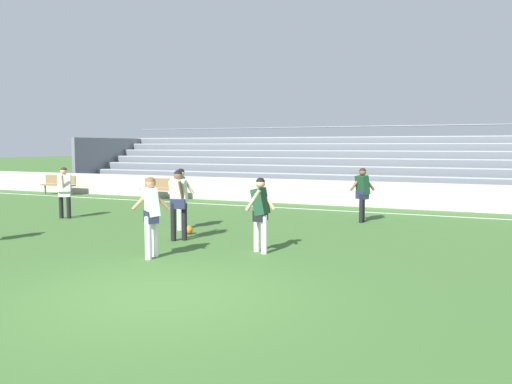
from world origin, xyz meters
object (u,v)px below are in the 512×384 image
player_white_wide_right (151,210)px  player_dark_overlapping (362,190)px  player_dark_on_ball (181,193)px  player_white_wide_left (64,188)px  player_white_challenging (179,199)px  soccer_ball (189,230)px  bench_far_right (59,183)px  bleacher_stand (294,164)px  player_dark_pressing_high (260,208)px  bench_far_left (161,187)px

player_white_wide_right → player_dark_overlapping: 7.23m
player_dark_on_ball → player_white_wide_left: 4.51m
player_white_challenging → player_white_wide_left: player_white_challenging is taller
player_white_wide_right → soccer_ball: size_ratio=7.52×
bench_far_right → bleacher_stand: bearing=25.1°
bleacher_stand → player_white_wide_right: size_ratio=13.03×
bleacher_stand → player_dark_on_ball: size_ratio=12.96×
player_white_wide_left → player_white_wide_right: (5.87, -3.68, 0.03)m
player_white_wide_right → player_white_challenging: bearing=105.9°
player_dark_pressing_high → player_dark_overlapping: (1.04, 5.26, 0.01)m
player_white_wide_right → player_dark_pressing_high: bearing=37.4°
player_white_challenging → player_dark_overlapping: (3.39, 4.77, -0.06)m
player_white_challenging → player_white_wide_right: (0.53, -1.87, -0.03)m
bleacher_stand → player_dark_overlapping: 9.03m
bench_far_right → soccer_ball: (11.17, -6.85, -0.44)m
bleacher_stand → player_dark_pressing_high: bleacher_stand is taller
player_dark_pressing_high → player_white_wide_right: size_ratio=0.97×
bench_far_right → player_white_wide_right: size_ratio=1.09×
bleacher_stand → player_white_challenging: bearing=-83.2°
player_dark_overlapping → player_white_challenging: bearing=-125.3°
bench_far_left → player_dark_pressing_high: bearing=-45.4°
player_dark_on_ball → bench_far_right: bearing=149.5°
soccer_ball → player_white_wide_left: bearing=169.4°
bench_far_left → player_dark_overlapping: size_ratio=1.11×
player_white_challenging → player_white_wide_right: 1.94m
player_dark_overlapping → player_dark_pressing_high: bearing=-101.2°
player_dark_pressing_high → player_white_challenging: bearing=168.3°
player_dark_pressing_high → soccer_ball: 3.04m
soccer_ball → player_white_wide_right: bearing=-73.9°
bench_far_right → bench_far_left: 5.69m
bench_far_left → soccer_ball: bearing=-51.3°
player_dark_on_ball → player_white_wide_left: player_dark_on_ball is taller
bleacher_stand → player_dark_overlapping: bearing=-57.4°
player_dark_overlapping → bench_far_right: bearing=168.8°
soccer_ball → player_dark_on_ball: bearing=134.3°
player_white_wide_left → player_white_wide_right: player_white_wide_right is taller
bench_far_left → player_white_wide_left: (0.39, -5.90, 0.41)m
bleacher_stand → player_dark_overlapping: size_ratio=13.27×
player_white_challenging → soccer_ball: player_white_challenging is taller
player_white_wide_right → player_dark_overlapping: (2.85, 6.64, -0.02)m
bleacher_stand → bench_far_left: size_ratio=11.97×
bleacher_stand → soccer_ball: bleacher_stand is taller
bleacher_stand → player_dark_on_ball: bleacher_stand is taller
player_white_wide_left → player_dark_pressing_high: 8.02m
player_dark_on_ball → player_dark_overlapping: size_ratio=1.02×
player_white_wide_right → player_dark_overlapping: player_white_wide_right is taller
player_dark_pressing_high → player_white_wide_right: (-1.81, -1.38, 0.03)m
player_white_wide_right → player_white_wide_left: bearing=147.9°
bleacher_stand → bench_far_left: (-4.25, -4.66, -0.87)m
bench_far_right → player_dark_pressing_high: 16.03m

